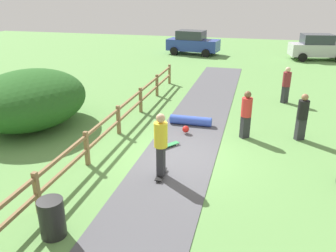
{
  "coord_description": "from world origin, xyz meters",
  "views": [
    {
      "loc": [
        2.22,
        -10.02,
        5.09
      ],
      "look_at": [
        -0.38,
        0.03,
        1.0
      ],
      "focal_mm": 37.36,
      "sensor_mm": 36.0,
      "label": 1
    }
  ],
  "objects": [
    {
      "name": "wooden_fence",
      "position": [
        -2.6,
        0.0,
        0.67
      ],
      "size": [
        0.12,
        18.12,
        1.1
      ],
      "color": "olive",
      "rests_on": "ground_plane"
    },
    {
      "name": "parked_car_silver",
      "position": [
        6.55,
        18.82,
        0.96
      ],
      "size": [
        4.43,
        2.55,
        1.92
      ],
      "color": "#B7B7BC",
      "rests_on": "ground_plane"
    },
    {
      "name": "bystander_black",
      "position": [
        3.91,
        2.39,
        0.94
      ],
      "size": [
        0.52,
        0.52,
        1.71
      ],
      "color": "#2D2D33",
      "rests_on": "ground_plane"
    },
    {
      "name": "skater_fallen",
      "position": [
        -0.16,
        2.73,
        0.2
      ],
      "size": [
        1.66,
        1.26,
        0.36
      ],
      "color": "blue",
      "rests_on": "asphalt_path"
    },
    {
      "name": "ground_plane",
      "position": [
        0.0,
        0.0,
        0.0
      ],
      "size": [
        60.0,
        60.0,
        0.0
      ],
      "primitive_type": "plane",
      "color": "#60934C"
    },
    {
      "name": "skater_riding",
      "position": [
        -0.2,
        -1.46,
        1.1
      ],
      "size": [
        0.4,
        0.81,
        1.92
      ],
      "color": "black",
      "rests_on": "asphalt_path"
    },
    {
      "name": "bystander_maroon",
      "position": [
        3.61,
        6.87,
        0.95
      ],
      "size": [
        0.54,
        0.54,
        1.72
      ],
      "color": "#2D2D33",
      "rests_on": "ground_plane"
    },
    {
      "name": "bush_large",
      "position": [
        -6.23,
        1.23,
        1.1
      ],
      "size": [
        4.07,
        4.88,
        2.2
      ],
      "primitive_type": "ellipsoid",
      "color": "#23561E",
      "rests_on": "ground_plane"
    },
    {
      "name": "parked_car_blue",
      "position": [
        -3.13,
        18.84,
        0.96
      ],
      "size": [
        4.38,
        2.41,
        1.92
      ],
      "color": "#283D99",
      "rests_on": "ground_plane"
    },
    {
      "name": "trash_bin",
      "position": [
        -1.8,
        -4.53,
        0.45
      ],
      "size": [
        0.56,
        0.56,
        0.9
      ],
      "primitive_type": "cylinder",
      "color": "black",
      "rests_on": "ground_plane"
    },
    {
      "name": "skateboard_loose",
      "position": [
        -0.47,
        0.56,
        0.09
      ],
      "size": [
        0.64,
        0.76,
        0.08
      ],
      "color": "#338C4C",
      "rests_on": "asphalt_path"
    },
    {
      "name": "asphalt_path",
      "position": [
        0.0,
        0.0,
        0.01
      ],
      "size": [
        2.4,
        28.0,
        0.02
      ],
      "primitive_type": "cube",
      "color": "#515156",
      "rests_on": "ground_plane"
    },
    {
      "name": "bystander_red",
      "position": [
        1.99,
        2.09,
        0.97
      ],
      "size": [
        0.54,
        0.54,
        1.76
      ],
      "color": "#2D2D33",
      "rests_on": "ground_plane"
    }
  ]
}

